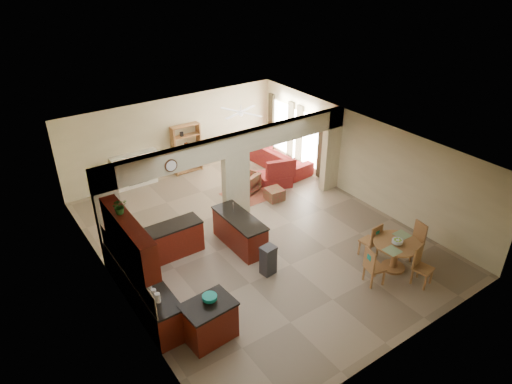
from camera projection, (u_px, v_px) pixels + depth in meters
floor at (256, 236)px, 13.04m from camera, size 10.00×10.00×0.00m
ceiling at (256, 146)px, 11.68m from camera, size 10.00×10.00×0.00m
wall_back at (174, 136)px, 15.95m from camera, size 8.00×0.00×8.00m
wall_front at (403, 297)px, 8.77m from camera, size 8.00×0.00×8.00m
wall_left at (111, 242)px, 10.37m from camera, size 0.00×10.00×10.00m
wall_right at (360, 158)px, 14.36m from camera, size 0.00×10.00×10.00m
partition_left_pier at (109, 219)px, 11.24m from camera, size 0.60×0.25×2.80m
partition_center_pier at (236, 189)px, 13.23m from camera, size 0.80×0.25×2.20m
partition_right_pier at (331, 150)px, 14.93m from camera, size 0.60×0.25×2.80m
partition_header at (235, 144)px, 12.55m from camera, size 8.00×0.25×0.60m
kitchen_counter at (151, 269)px, 11.01m from camera, size 2.52×3.29×1.48m
upper_cabinets at (129, 237)px, 9.63m from camera, size 0.35×2.40×0.90m
peninsula at (240, 231)px, 12.44m from camera, size 0.70×1.85×0.91m
wall_clock at (171, 166)px, 11.47m from camera, size 0.34×0.03×0.34m
rug at (249, 195)px, 15.15m from camera, size 1.60×1.30×0.01m
fireplace at (136, 170)px, 15.42m from camera, size 1.60×0.35×1.20m
shelving_unit at (187, 149)px, 16.24m from camera, size 1.00×0.32×1.80m
window_a at (311, 141)px, 16.09m from camera, size 0.02×0.90×1.90m
window_b at (281, 127)px, 17.31m from camera, size 0.02×0.90×1.90m
glazed_door at (295, 138)px, 16.78m from camera, size 0.02×0.70×2.10m
drape_a_left at (321, 147)px, 15.64m from camera, size 0.10×0.28×2.30m
drape_a_right at (299, 136)px, 16.50m from camera, size 0.10×0.28×2.30m
drape_b_left at (291, 132)px, 16.86m from camera, size 0.10×0.28×2.30m
drape_b_right at (271, 123)px, 17.72m from camera, size 0.10×0.28×2.30m
ceiling_fan at (241, 112)px, 14.70m from camera, size 1.00×1.00×0.10m
kitchen_island at (209, 321)px, 9.51m from camera, size 1.12×0.83×0.92m
teal_bowl at (210, 298)px, 9.33m from camera, size 0.31×0.31×0.15m
trash_can at (268, 261)px, 11.43m from camera, size 0.38×0.33×0.73m
dining_table at (396, 252)px, 11.52m from camera, size 1.17×1.17×0.80m
fruit_bowl at (397, 242)px, 11.30m from camera, size 0.27×0.27×0.15m
sofa at (280, 158)px, 16.79m from camera, size 2.62×1.19×0.74m
chaise at (275, 179)px, 15.70m from camera, size 1.23×1.10×0.41m
armchair at (247, 182)px, 15.24m from camera, size 0.93×0.94×0.67m
ottoman at (274, 194)px, 14.80m from camera, size 0.57×0.57×0.38m
plant at (120, 206)px, 9.54m from camera, size 0.33×0.29×0.35m
chair_north at (372, 240)px, 11.93m from camera, size 0.44×0.45×1.02m
chair_east at (416, 239)px, 11.96m from camera, size 0.48×0.48×1.02m
chair_south at (421, 264)px, 11.03m from camera, size 0.50×0.50×1.02m
chair_west at (372, 265)px, 10.99m from camera, size 0.51×0.51×1.02m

